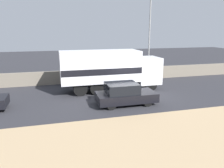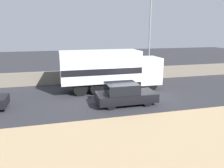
# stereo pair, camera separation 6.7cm
# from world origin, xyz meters

# --- Properties ---
(ground_plane) EXTENTS (80.00, 80.00, 0.00)m
(ground_plane) POSITION_xyz_m (0.00, 0.00, 0.00)
(ground_plane) COLOR #2D2D33
(dirt_shoulder_foreground) EXTENTS (60.00, 6.83, 0.04)m
(dirt_shoulder_foreground) POSITION_xyz_m (0.00, -6.95, 0.02)
(dirt_shoulder_foreground) COLOR tan
(dirt_shoulder_foreground) RESTS_ON ground_plane
(stone_wall_backdrop) EXTENTS (60.00, 0.35, 1.24)m
(stone_wall_backdrop) POSITION_xyz_m (0.00, 5.71, 0.62)
(stone_wall_backdrop) COLOR gray
(stone_wall_backdrop) RESTS_ON ground_plane
(street_lamp) EXTENTS (0.56, 0.28, 7.98)m
(street_lamp) POSITION_xyz_m (3.61, 4.84, 4.55)
(street_lamp) COLOR gray
(street_lamp) RESTS_ON ground_plane
(box_truck) EXTENTS (8.35, 2.43, 3.37)m
(box_truck) POSITION_xyz_m (-1.13, 2.26, 1.91)
(box_truck) COLOR silver
(box_truck) RESTS_ON ground_plane
(car_hatchback) EXTENTS (4.09, 1.88, 1.51)m
(car_hatchback) POSITION_xyz_m (-0.87, -1.37, 0.74)
(car_hatchback) COLOR black
(car_hatchback) RESTS_ON ground_plane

